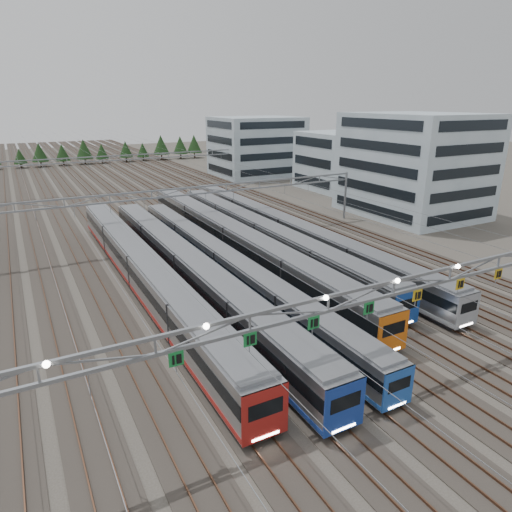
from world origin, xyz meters
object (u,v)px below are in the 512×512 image
train_a (143,270)px  train_c (225,264)px  train_d (234,240)px  depot_bldg_mid (337,161)px  train_b (188,269)px  depot_bldg_north (256,146)px  train_f (286,230)px  train_e (264,236)px  depot_bldg_south (414,165)px  gantry_far (121,162)px  gantry_near (395,291)px  gantry_mid (191,197)px

train_a → train_c: bearing=-8.4°
train_d → depot_bldg_mid: 53.49m
train_a → depot_bldg_mid: depot_bldg_mid is taller
train_b → depot_bldg_north: size_ratio=2.45×
depot_bldg_mid → train_a: bearing=-145.3°
train_f → train_e: bearing=-161.8°
depot_bldg_mid → depot_bldg_south: bearing=-98.1°
train_d → depot_bldg_north: size_ratio=2.63×
train_b → train_a: bearing=159.8°
gantry_far → depot_bldg_north: size_ratio=2.56×
train_e → depot_bldg_south: bearing=11.0°
train_d → gantry_far: 54.65m
train_a → depot_bldg_south: size_ratio=2.46×
gantry_far → depot_bldg_north: bearing=8.6°
train_c → train_f: train_f is taller
train_f → train_d: bearing=-170.4°
train_a → depot_bldg_south: (51.78, 12.25, 6.47)m
train_e → train_f: train_e is taller
depot_bldg_north → train_e: bearing=-117.3°
train_b → gantry_near: gantry_near is taller
train_d → train_c: bearing=-122.9°
train_d → train_e: (4.50, 0.03, -0.07)m
train_a → train_d: train_a is taller
gantry_near → depot_bldg_south: depot_bldg_south is taller
train_a → train_f: (22.50, 7.14, -0.20)m
train_f → gantry_near: (-11.30, -32.19, 5.01)m
train_d → depot_bldg_south: bearing=9.8°
train_c → depot_bldg_mid: depot_bldg_mid is taller
depot_bldg_mid → depot_bldg_north: (-6.38, 27.32, 1.30)m
train_b → gantry_far: bearing=83.8°
train_d → gantry_mid: (-2.25, 9.45, 4.11)m
train_d → gantry_mid: gantry_mid is taller
train_a → depot_bldg_mid: 67.67m
train_b → train_d: size_ratio=0.93×
train_c → depot_bldg_south: bearing=17.6°
depot_bldg_north → depot_bldg_south: bearing=-87.2°
train_b → gantry_mid: 18.51m
train_e → gantry_near: bearing=-102.5°
train_b → depot_bldg_mid: bearing=38.2°
depot_bldg_south → depot_bldg_mid: (3.72, 26.25, -2.38)m
gantry_near → gantry_far: size_ratio=1.00×
train_b → train_c: size_ratio=0.99×
train_d → depot_bldg_south: 39.38m
train_c → depot_bldg_north: size_ratio=2.47×
train_e → train_f: size_ratio=0.86×
gantry_far → depot_bldg_mid: size_ratio=3.52×
train_d → train_f: size_ratio=0.96×
gantry_far → depot_bldg_south: depot_bldg_south is taller
train_c → gantry_mid: 17.15m
gantry_near → train_c: bearing=95.3°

